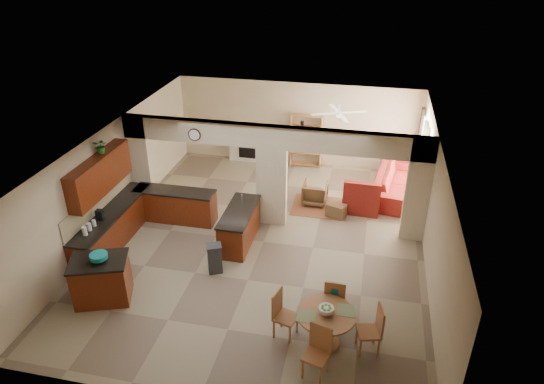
% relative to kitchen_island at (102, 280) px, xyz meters
% --- Properties ---
extents(floor, '(10.00, 10.00, 0.00)m').
position_rel_kitchen_island_xyz_m(floor, '(2.88, 2.85, -0.51)').
color(floor, gray).
rests_on(floor, ground).
extents(ceiling, '(10.00, 10.00, 0.00)m').
position_rel_kitchen_island_xyz_m(ceiling, '(2.88, 2.85, 2.29)').
color(ceiling, white).
rests_on(ceiling, wall_back).
extents(wall_back, '(8.00, 0.00, 8.00)m').
position_rel_kitchen_island_xyz_m(wall_back, '(2.88, 7.85, 0.89)').
color(wall_back, beige).
rests_on(wall_back, floor).
extents(wall_front, '(8.00, 0.00, 8.00)m').
position_rel_kitchen_island_xyz_m(wall_front, '(2.88, -2.15, 0.89)').
color(wall_front, beige).
rests_on(wall_front, floor).
extents(wall_left, '(0.00, 10.00, 10.00)m').
position_rel_kitchen_island_xyz_m(wall_left, '(-1.12, 2.85, 0.89)').
color(wall_left, beige).
rests_on(wall_left, floor).
extents(wall_right, '(0.00, 10.00, 10.00)m').
position_rel_kitchen_island_xyz_m(wall_right, '(6.88, 2.85, 0.89)').
color(wall_right, beige).
rests_on(wall_right, floor).
extents(partition_left_pier, '(0.60, 0.25, 2.80)m').
position_rel_kitchen_island_xyz_m(partition_left_pier, '(-0.82, 3.85, 0.89)').
color(partition_left_pier, beige).
rests_on(partition_left_pier, floor).
extents(partition_center_pier, '(0.80, 0.25, 2.20)m').
position_rel_kitchen_island_xyz_m(partition_center_pier, '(2.88, 3.85, 0.59)').
color(partition_center_pier, beige).
rests_on(partition_center_pier, floor).
extents(partition_right_pier, '(0.60, 0.25, 2.80)m').
position_rel_kitchen_island_xyz_m(partition_right_pier, '(6.58, 3.85, 0.89)').
color(partition_right_pier, beige).
rests_on(partition_right_pier, floor).
extents(partition_header, '(8.00, 0.25, 0.60)m').
position_rel_kitchen_island_xyz_m(partition_header, '(2.88, 3.85, 1.99)').
color(partition_header, beige).
rests_on(partition_header, partition_center_pier).
extents(kitchen_counter, '(2.52, 3.29, 1.48)m').
position_rel_kitchen_island_xyz_m(kitchen_counter, '(-0.38, 2.61, -0.04)').
color(kitchen_counter, '#461208').
rests_on(kitchen_counter, floor).
extents(upper_cabinets, '(0.35, 2.40, 0.90)m').
position_rel_kitchen_island_xyz_m(upper_cabinets, '(-0.94, 2.05, 1.41)').
color(upper_cabinets, '#461208').
rests_on(upper_cabinets, wall_left).
extents(peninsula, '(0.70, 1.85, 0.91)m').
position_rel_kitchen_island_xyz_m(peninsula, '(2.28, 2.74, -0.05)').
color(peninsula, '#461208').
rests_on(peninsula, floor).
extents(wall_clock, '(0.34, 0.03, 0.34)m').
position_rel_kitchen_island_xyz_m(wall_clock, '(0.88, 3.70, 1.94)').
color(wall_clock, '#4A2518').
rests_on(wall_clock, partition_header).
extents(rug, '(1.60, 1.30, 0.01)m').
position_rel_kitchen_island_xyz_m(rug, '(4.08, 4.95, -0.50)').
color(rug, brown).
rests_on(rug, floor).
extents(fireplace, '(1.60, 0.35, 1.20)m').
position_rel_kitchen_island_xyz_m(fireplace, '(1.28, 7.69, 0.11)').
color(fireplace, beige).
rests_on(fireplace, floor).
extents(shelving_unit, '(1.00, 0.32, 1.80)m').
position_rel_kitchen_island_xyz_m(shelving_unit, '(3.23, 7.67, 0.39)').
color(shelving_unit, '#A15E37').
rests_on(shelving_unit, floor).
extents(window_a, '(0.02, 0.90, 1.90)m').
position_rel_kitchen_island_xyz_m(window_a, '(6.85, 5.15, 0.69)').
color(window_a, white).
rests_on(window_a, wall_right).
extents(window_b, '(0.02, 0.90, 1.90)m').
position_rel_kitchen_island_xyz_m(window_b, '(6.85, 6.85, 0.69)').
color(window_b, white).
rests_on(window_b, wall_right).
extents(glazed_door, '(0.02, 0.70, 2.10)m').
position_rel_kitchen_island_xyz_m(glazed_door, '(6.85, 6.00, 0.54)').
color(glazed_door, white).
rests_on(glazed_door, wall_right).
extents(drape_a_left, '(0.10, 0.28, 2.30)m').
position_rel_kitchen_island_xyz_m(drape_a_left, '(6.81, 4.55, 0.69)').
color(drape_a_left, '#3A1C17').
rests_on(drape_a_left, wall_right).
extents(drape_a_right, '(0.10, 0.28, 2.30)m').
position_rel_kitchen_island_xyz_m(drape_a_right, '(6.81, 5.75, 0.69)').
color(drape_a_right, '#3A1C17').
rests_on(drape_a_right, wall_right).
extents(drape_b_left, '(0.10, 0.28, 2.30)m').
position_rel_kitchen_island_xyz_m(drape_b_left, '(6.81, 6.25, 0.69)').
color(drape_b_left, '#3A1C17').
rests_on(drape_b_left, wall_right).
extents(drape_b_right, '(0.10, 0.28, 2.30)m').
position_rel_kitchen_island_xyz_m(drape_b_right, '(6.81, 7.45, 0.69)').
color(drape_b_right, '#3A1C17').
rests_on(drape_b_right, wall_right).
extents(ceiling_fan, '(1.00, 1.00, 0.10)m').
position_rel_kitchen_island_xyz_m(ceiling_fan, '(4.38, 5.85, 2.05)').
color(ceiling_fan, white).
rests_on(ceiling_fan, ceiling).
extents(kitchen_island, '(1.38, 1.18, 1.01)m').
position_rel_kitchen_island_xyz_m(kitchen_island, '(0.00, 0.00, 0.00)').
color(kitchen_island, '#461208').
rests_on(kitchen_island, floor).
extents(teal_bowl, '(0.37, 0.37, 0.17)m').
position_rel_kitchen_island_xyz_m(teal_bowl, '(0.05, -0.01, 0.59)').
color(teal_bowl, '#127D80').
rests_on(teal_bowl, kitchen_island).
extents(trash_can, '(0.40, 0.38, 0.67)m').
position_rel_kitchen_island_xyz_m(trash_can, '(2.05, 1.42, -0.17)').
color(trash_can, '#2B2B2D').
rests_on(trash_can, floor).
extents(dining_table, '(1.12, 1.12, 0.77)m').
position_rel_kitchen_island_xyz_m(dining_table, '(4.82, -0.32, -0.00)').
color(dining_table, '#A15E37').
rests_on(dining_table, floor).
extents(fruit_bowl, '(0.29, 0.29, 0.15)m').
position_rel_kitchen_island_xyz_m(fruit_bowl, '(4.81, -0.31, 0.33)').
color(fruit_bowl, '#70C229').
rests_on(fruit_bowl, dining_table).
extents(sofa, '(2.90, 1.44, 0.81)m').
position_rel_kitchen_island_xyz_m(sofa, '(6.18, 6.20, -0.10)').
color(sofa, maroon).
rests_on(sofa, floor).
extents(chaise, '(1.04, 0.86, 0.41)m').
position_rel_kitchen_island_xyz_m(chaise, '(5.23, 5.05, -0.30)').
color(chaise, maroon).
rests_on(chaise, floor).
extents(armchair, '(0.71, 0.73, 0.65)m').
position_rel_kitchen_island_xyz_m(armchair, '(3.89, 5.16, -0.18)').
color(armchair, maroon).
rests_on(armchair, floor).
extents(ottoman, '(0.65, 0.65, 0.37)m').
position_rel_kitchen_island_xyz_m(ottoman, '(4.60, 4.61, -0.32)').
color(ottoman, maroon).
rests_on(ottoman, floor).
extents(plant, '(0.35, 0.31, 0.38)m').
position_rel_kitchen_island_xyz_m(plant, '(-0.94, 2.30, 2.05)').
color(plant, '#1F4B14').
rests_on(plant, upper_cabinets).
extents(chair_north, '(0.43, 0.43, 1.02)m').
position_rel_kitchen_island_xyz_m(chair_north, '(4.91, 0.39, 0.05)').
color(chair_north, '#A15E37').
rests_on(chair_north, floor).
extents(chair_east, '(0.51, 0.51, 1.02)m').
position_rel_kitchen_island_xyz_m(chair_east, '(5.70, -0.28, 0.05)').
color(chair_east, '#A15E37').
rests_on(chair_east, floor).
extents(chair_south, '(0.52, 0.52, 1.02)m').
position_rel_kitchen_island_xyz_m(chair_south, '(4.76, -1.01, 0.05)').
color(chair_south, '#A15E37').
rests_on(chair_south, floor).
extents(chair_west, '(0.51, 0.51, 1.02)m').
position_rel_kitchen_island_xyz_m(chair_west, '(3.95, -0.22, 0.05)').
color(chair_west, '#A15E37').
rests_on(chair_west, floor).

